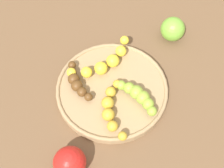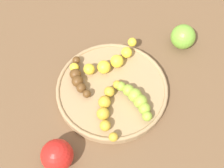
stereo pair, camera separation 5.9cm
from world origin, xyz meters
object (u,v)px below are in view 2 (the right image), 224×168
at_px(banana_green, 136,99).
at_px(banana_overripe, 78,77).
at_px(apple_green, 183,37).
at_px(fruit_bowl, 112,89).
at_px(banana_yellow, 109,61).
at_px(apple_red, 57,155).
at_px(banana_spotted, 107,108).

bearing_deg(banana_green, banana_overripe, 120.09).
bearing_deg(apple_green, fruit_bowl, 37.04).
bearing_deg(fruit_bowl, banana_green, 143.76).
bearing_deg(banana_yellow, banana_overripe, -87.12).
distance_m(banana_green, apple_green, 0.24).
height_order(apple_red, apple_green, apple_red).
relative_size(banana_green, banana_yellow, 0.60).
xyz_separation_m(banana_spotted, apple_red, (0.11, 0.11, 0.00)).
xyz_separation_m(apple_red, apple_green, (-0.32, -0.33, -0.00)).
xyz_separation_m(fruit_bowl, apple_green, (-0.20, -0.15, 0.02)).
relative_size(fruit_bowl, banana_green, 2.67).
distance_m(banana_green, apple_red, 0.23).
bearing_deg(banana_green, banana_spotted, 161.84).
height_order(fruit_bowl, banana_green, banana_green).
height_order(fruit_bowl, apple_red, apple_red).
bearing_deg(apple_red, apple_green, -134.51).
relative_size(banana_overripe, banana_yellow, 0.69).
relative_size(fruit_bowl, banana_spotted, 1.74).
bearing_deg(banana_yellow, banana_green, 2.71).
relative_size(banana_spotted, banana_green, 1.53).
distance_m(banana_yellow, apple_red, 0.27).
distance_m(fruit_bowl, banana_overripe, 0.09).
xyz_separation_m(fruit_bowl, apple_red, (0.12, 0.18, 0.02)).
xyz_separation_m(fruit_bowl, banana_overripe, (0.09, -0.02, 0.02)).
distance_m(banana_spotted, apple_red, 0.16).
relative_size(banana_overripe, apple_green, 1.78).
bearing_deg(apple_red, banana_overripe, -100.53).
bearing_deg(fruit_bowl, apple_green, -142.96).
bearing_deg(apple_green, banana_spotted, 45.22).
xyz_separation_m(banana_spotted, banana_green, (-0.07, -0.02, 0.00)).
distance_m(banana_spotted, banana_yellow, 0.13).
height_order(banana_spotted, banana_yellow, banana_yellow).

